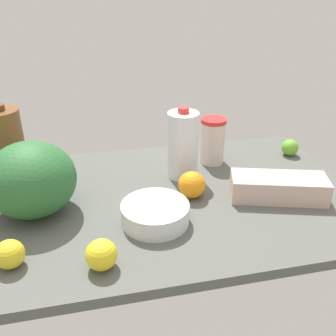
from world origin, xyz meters
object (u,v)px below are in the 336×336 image
mixing_bowl (155,213)px  milk_jug (183,145)px  egg_carton (278,188)px  lemon_by_jug (10,254)px  chocolate_milk_jug (5,144)px  lime_near_front (290,148)px  orange_far_back (192,185)px  lemon_loose (101,255)px  tumbler_cup (213,141)px  watermelon (31,179)px

mixing_bowl → milk_jug: (14.30, 25.36, 8.65)cm
egg_carton → lemon_by_jug: bearing=-152.4°
mixing_bowl → chocolate_milk_jug: chocolate_milk_jug is taller
lime_near_front → orange_far_back: size_ratio=0.74×
chocolate_milk_jug → egg_carton: chocolate_milk_jug is taller
lime_near_front → orange_far_back: bearing=-154.5°
lemon_loose → orange_far_back: bearing=42.2°
tumbler_cup → orange_far_back: (-14.00, -22.32, -4.27)cm
tumbler_cup → orange_far_back: size_ratio=1.99×
mixing_bowl → orange_far_back: bearing=39.0°
watermelon → orange_far_back: bearing=-2.3°
lemon_by_jug → lime_near_front: size_ratio=1.12×
watermelon → mixing_bowl: (33.06, -12.92, -7.89)cm
mixing_bowl → lemon_by_jug: lemon_by_jug is taller
watermelon → lemon_by_jug: watermelon is taller
chocolate_milk_jug → lime_near_front: size_ratio=4.09×
lemon_loose → watermelon: bearing=121.4°
watermelon → tumbler_cup: (60.70, 20.42, -2.22)cm
chocolate_milk_jug → lemon_by_jug: size_ratio=3.65×
lemon_by_jug → lime_near_front: lemon_by_jug is taller
mixing_bowl → lime_near_front: size_ratio=3.04×
chocolate_milk_jug → orange_far_back: bearing=-24.5°
milk_jug → lemon_by_jug: milk_jug is taller
watermelon → mixing_bowl: watermelon is taller
milk_jug → lemon_by_jug: bearing=-145.1°
egg_carton → orange_far_back: 26.79cm
tumbler_cup → milk_jug: size_ratio=0.69×
tumbler_cup → lemon_by_jug: bearing=-145.9°
mixing_bowl → chocolate_milk_jug: (-43.52, 37.05, 9.24)cm
watermelon → lemon_by_jug: size_ratio=3.57×
watermelon → orange_far_back: 47.18cm
orange_far_back → tumbler_cup: bearing=57.9°
mixing_bowl → orange_far_back: (13.63, 11.02, 1.40)cm
tumbler_cup → orange_far_back: bearing=-122.1°
chocolate_milk_jug → mixing_bowl: bearing=-40.4°
orange_far_back → lemon_loose: size_ratio=1.12×
tumbler_cup → chocolate_milk_jug: 71.34cm
egg_carton → lemon_loose: (-55.34, -20.09, 0.12)cm
lime_near_front → lemon_loose: (-74.60, -48.13, 0.65)cm
lemon_by_jug → lemon_loose: lemon_loose is taller
egg_carton → lime_near_front: size_ratio=4.60×
chocolate_milk_jug → lemon_by_jug: (6.69, -47.42, -8.57)cm
egg_carton → lemon_loose: size_ratio=3.81×
chocolate_milk_jug → orange_far_back: 63.28cm
chocolate_milk_jug → tumbler_cup: bearing=-3.0°
egg_carton → lime_near_front: egg_carton is taller
watermelon → chocolate_milk_jug: chocolate_milk_jug is taller
watermelon → chocolate_milk_jug: size_ratio=0.98×
mixing_bowl → lemon_by_jug: (-36.82, -10.37, 0.67)cm
tumbler_cup → mixing_bowl: 43.68cm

